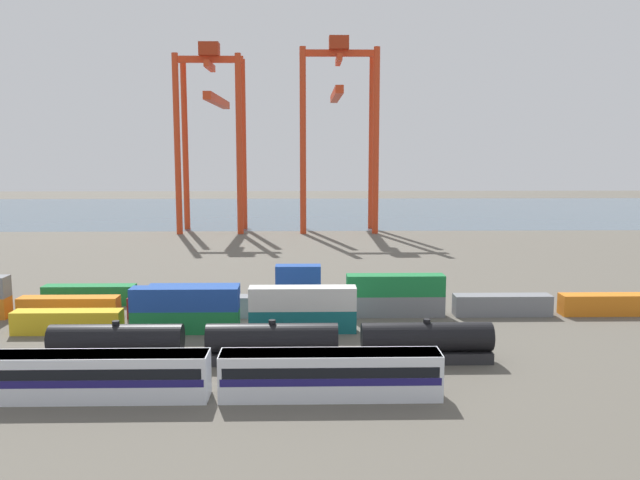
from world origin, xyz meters
TOP-DOWN VIEW (x-y plane):
  - ground_plane at (0.00, 40.00)m, footprint 420.00×420.00m
  - harbour_water at (0.00, 145.07)m, footprint 400.00×110.00m
  - passenger_train at (-0.48, -22.43)m, footprint 37.71×3.14m
  - freight_tank_row at (3.88, -13.29)m, footprint 42.70×2.80m
  - shipping_container_1 at (-19.74, -2.39)m, footprint 12.10×2.44m
  - shipping_container_2 at (-6.49, -2.39)m, footprint 12.10×2.44m
  - shipping_container_3 at (-6.49, -2.39)m, footprint 12.10×2.44m
  - shipping_container_4 at (6.76, -2.39)m, footprint 12.10×2.44m
  - shipping_container_5 at (6.76, -2.39)m, footprint 12.10×2.44m
  - shipping_container_8 at (-22.04, 4.58)m, footprint 12.10×2.44m
  - shipping_container_9 at (-8.62, 4.58)m, footprint 12.10×2.44m
  - shipping_container_10 at (4.81, 4.58)m, footprint 12.10×2.44m
  - shipping_container_11 at (18.23, 4.58)m, footprint 12.10×2.44m
  - shipping_container_12 at (18.23, 4.58)m, footprint 12.10×2.44m
  - shipping_container_13 at (31.65, 4.58)m, footprint 12.10×2.44m
  - shipping_container_14 at (45.08, 4.58)m, footprint 12.10×2.44m
  - shipping_container_16 at (-21.79, 11.54)m, footprint 12.10×2.44m
  - shipping_container_17 at (-7.85, 11.54)m, footprint 12.10×2.44m
  - shipping_container_18 at (6.10, 11.54)m, footprint 6.04×2.44m
  - shipping_container_19 at (6.10, 11.54)m, footprint 6.04×2.44m
  - gantry_crane_west at (-16.28, 93.59)m, footprint 16.47×38.93m
  - gantry_crane_central at (15.33, 92.82)m, footprint 19.26×34.69m

SIDE VIEW (x-z plane):
  - ground_plane at x=0.00m, z-range 0.00..0.00m
  - harbour_water at x=0.00m, z-range 0.00..0.01m
  - shipping_container_1 at x=-19.74m, z-range 0.00..2.60m
  - shipping_container_2 at x=-6.49m, z-range 0.00..2.60m
  - shipping_container_4 at x=6.76m, z-range 0.00..2.60m
  - shipping_container_8 at x=-22.04m, z-range 0.00..2.60m
  - shipping_container_9 at x=-8.62m, z-range 0.00..2.60m
  - shipping_container_10 at x=4.81m, z-range 0.00..2.60m
  - shipping_container_11 at x=18.23m, z-range 0.00..2.60m
  - shipping_container_13 at x=31.65m, z-range 0.00..2.60m
  - shipping_container_14 at x=45.08m, z-range 0.00..2.60m
  - shipping_container_16 at x=-21.79m, z-range 0.00..2.60m
  - shipping_container_17 at x=-7.85m, z-range 0.00..2.60m
  - shipping_container_18 at x=6.10m, z-range 0.00..2.60m
  - freight_tank_row at x=3.88m, z-range -0.13..4.12m
  - passenger_train at x=-0.48m, z-range 0.19..4.09m
  - shipping_container_3 at x=-6.49m, z-range 2.60..5.20m
  - shipping_container_5 at x=6.76m, z-range 2.60..5.20m
  - shipping_container_12 at x=18.23m, z-range 2.60..5.20m
  - shipping_container_19 at x=6.10m, z-range 2.60..5.20m
  - gantry_crane_west at x=-16.28m, z-range 4.99..51.28m
  - gantry_crane_central at x=15.33m, z-range 5.10..52.97m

